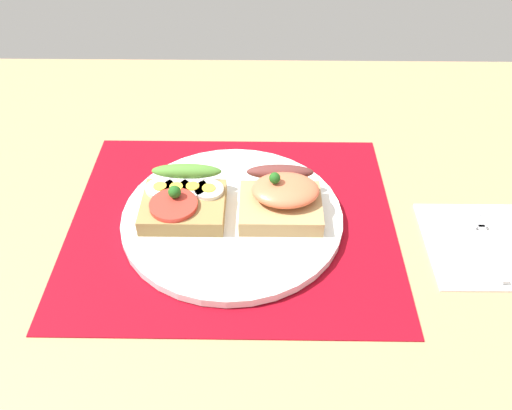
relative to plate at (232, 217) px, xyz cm
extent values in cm
cube|color=tan|center=(0.00, 0.00, -2.45)|extent=(120.00, 90.00, 3.20)
cube|color=maroon|center=(0.00, 0.00, -0.70)|extent=(41.03, 35.34, 0.30)
cylinder|color=white|center=(0.00, 0.00, 0.00)|extent=(27.86, 27.86, 1.10)
cube|color=#9C7945|center=(-6.05, 0.10, 1.61)|extent=(10.31, 8.50, 2.12)
cylinder|color=red|center=(-7.03, -1.16, 2.97)|extent=(5.89, 5.89, 0.60)
ellipsoid|color=#4E8430|center=(-6.05, 4.76, 3.57)|extent=(9.08, 2.20, 1.80)
sphere|color=#1E5919|center=(-6.94, 0.10, 4.07)|extent=(1.60, 1.60, 1.60)
cylinder|color=white|center=(-9.15, 2.05, 2.92)|extent=(3.70, 3.70, 0.50)
cylinder|color=yellow|center=(-9.15, 2.05, 3.25)|extent=(1.66, 1.66, 0.16)
cylinder|color=white|center=(-7.08, 2.00, 2.92)|extent=(3.70, 3.70, 0.50)
cylinder|color=yellow|center=(-7.08, 2.00, 3.25)|extent=(1.66, 1.66, 0.16)
cylinder|color=white|center=(-5.02, 2.14, 2.92)|extent=(3.70, 3.70, 0.50)
cylinder|color=yellow|center=(-5.02, 2.14, 3.25)|extent=(1.66, 1.66, 0.16)
cylinder|color=white|center=(-2.96, 1.79, 2.92)|extent=(3.70, 3.70, 0.50)
cylinder|color=yellow|center=(-2.96, 1.79, 3.25)|extent=(1.66, 1.66, 0.16)
cube|color=tan|center=(6.05, 0.26, 1.60)|extent=(10.20, 8.23, 2.10)
ellipsoid|color=#E56B46|center=(6.60, 0.84, 3.82)|extent=(8.37, 6.58, 2.34)
ellipsoid|color=brown|center=(6.05, 4.78, 3.55)|extent=(8.67, 2.20, 1.80)
sphere|color=#1E5919|center=(5.25, 0.86, 5.69)|extent=(1.40, 1.40, 1.40)
cube|color=white|center=(31.21, -3.84, -0.55)|extent=(14.92, 14.50, 0.60)
cube|color=#B7B7BC|center=(31.12, -5.69, -0.09)|extent=(0.80, 9.23, 0.32)
cube|color=#B7B7BC|center=(31.12, -0.88, -0.09)|extent=(1.50, 1.20, 0.32)
cube|color=#B7B7BC|center=(30.47, 1.12, -0.09)|extent=(0.32, 2.80, 0.32)
cube|color=#B7B7BC|center=(31.12, 1.12, -0.09)|extent=(0.32, 2.80, 0.32)
cube|color=#B7B7BC|center=(31.77, 1.12, -0.09)|extent=(0.32, 2.80, 0.32)
camera|label=1|loc=(3.66, -48.92, 45.60)|focal=37.03mm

